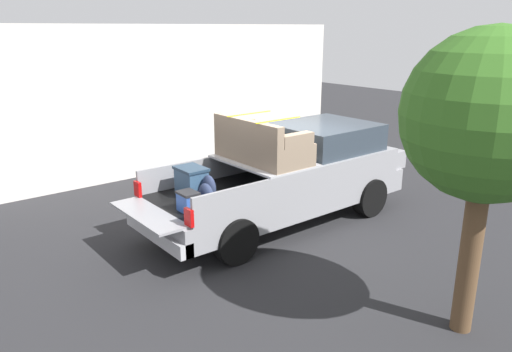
# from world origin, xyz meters

# --- Properties ---
(ground_plane) EXTENTS (40.00, 40.00, 0.00)m
(ground_plane) POSITION_xyz_m (0.00, 0.00, 0.00)
(ground_plane) COLOR #262628
(pickup_truck) EXTENTS (6.05, 2.06, 2.23)m
(pickup_truck) POSITION_xyz_m (0.36, 0.00, 0.97)
(pickup_truck) COLOR gray
(pickup_truck) RESTS_ON ground_plane
(building_facade) EXTENTS (10.98, 0.36, 3.89)m
(building_facade) POSITION_xyz_m (0.54, 4.90, 1.95)
(building_facade) COLOR silver
(building_facade) RESTS_ON ground_plane
(tree_background) EXTENTS (2.05, 2.05, 3.86)m
(tree_background) POSITION_xyz_m (-0.56, -4.27, 2.81)
(tree_background) COLOR brown
(tree_background) RESTS_ON ground_plane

